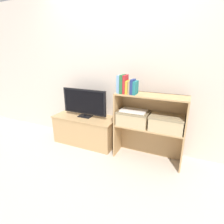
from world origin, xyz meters
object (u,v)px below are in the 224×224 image
object	(u,v)px
book_navy	(133,87)
laptop	(133,111)
book_skyblue	(119,84)
storage_basket_right	(167,122)
book_mustard	(128,87)
tv_stand	(86,130)
book_tan	(130,87)
book_crimson	(125,84)
book_teal	(136,88)
book_forest	(123,84)
storage_basket_left	(133,117)
tv	(84,102)

from	to	relation	value
book_navy	laptop	distance (m)	0.35
book_skyblue	storage_basket_right	distance (m)	0.81
storage_basket_right	book_navy	bearing A→B (deg)	-174.75
book_mustard	tv_stand	bearing A→B (deg)	171.21
book_navy	book_tan	bearing A→B (deg)	180.00
book_crimson	laptop	distance (m)	0.39
book_teal	laptop	xyz separation A→B (m)	(-0.03, 0.04, -0.34)
book_teal	book_skyblue	bearing A→B (deg)	180.00
tv_stand	laptop	size ratio (longest dim) A/B	2.97
book_forest	storage_basket_right	distance (m)	0.78
book_tan	book_crimson	bearing A→B (deg)	180.00
book_tan	tv_stand	bearing A→B (deg)	171.56
book_crimson	book_navy	size ratio (longest dim) A/B	1.26
book_mustard	storage_basket_left	distance (m)	0.45
book_mustard	book_teal	size ratio (longest dim) A/B	0.99
book_teal	laptop	world-z (taller)	book_teal
book_forest	book_crimson	bearing A→B (deg)	0.00
book_forest	book_navy	xyz separation A→B (m)	(0.14, 0.00, -0.03)
book_skyblue	storage_basket_right	size ratio (longest dim) A/B	0.55
book_tan	storage_basket_right	world-z (taller)	book_tan
book_tan	book_teal	size ratio (longest dim) A/B	0.97
storage_basket_left	storage_basket_right	bearing A→B (deg)	0.00
tv	book_mustard	xyz separation A→B (m)	(0.79, -0.12, 0.33)
book_crimson	book_mustard	size ratio (longest dim) A/B	1.42
book_crimson	book_teal	size ratio (longest dim) A/B	1.41
book_skyblue	book_teal	xyz separation A→B (m)	(0.23, 0.00, -0.03)
book_mustard	laptop	size ratio (longest dim) A/B	0.48
book_forest	storage_basket_right	bearing A→B (deg)	4.04
book_skyblue	book_mustard	distance (m)	0.13
book_crimson	storage_basket_left	size ratio (longest dim) A/B	0.56
book_skyblue	book_forest	xyz separation A→B (m)	(0.05, 0.00, 0.00)
storage_basket_right	book_tan	bearing A→B (deg)	-175.10
storage_basket_left	tv_stand	bearing A→B (deg)	174.85
tv_stand	laptop	bearing A→B (deg)	-5.15
book_forest	laptop	bearing A→B (deg)	15.68
book_tan	book_navy	xyz separation A→B (m)	(0.03, 0.00, 0.01)
book_crimson	laptop	size ratio (longest dim) A/B	0.69
storage_basket_left	laptop	distance (m)	0.10
tv_stand	storage_basket_left	xyz separation A→B (m)	(0.87, -0.08, 0.39)
tv_stand	book_skyblue	distance (m)	1.09
storage_basket_right	book_crimson	bearing A→B (deg)	-175.68
storage_basket_left	storage_basket_right	world-z (taller)	same
book_crimson	book_tan	bearing A→B (deg)	0.00
tv_stand	book_mustard	xyz separation A→B (m)	(0.79, -0.12, 0.82)
tv_stand	storage_basket_right	world-z (taller)	storage_basket_right
book_crimson	tv	bearing A→B (deg)	170.92
book_mustard	laptop	distance (m)	0.35
book_tan	book_skyblue	bearing A→B (deg)	180.00
tv	laptop	bearing A→B (deg)	-5.05
tv	storage_basket_right	bearing A→B (deg)	-3.30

